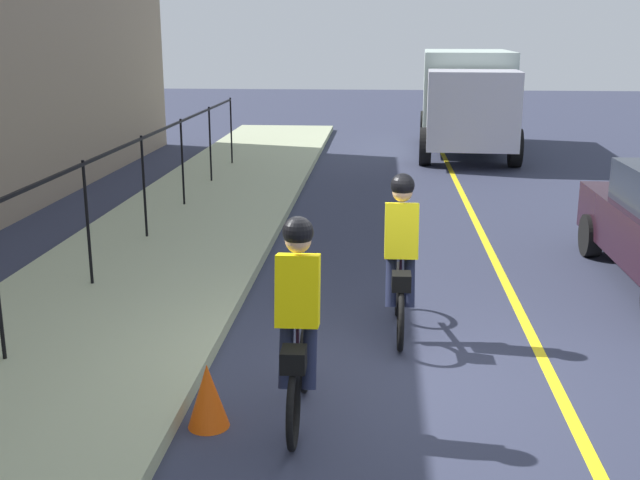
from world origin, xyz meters
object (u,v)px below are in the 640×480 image
cyclist_lead (298,323)px  traffic_cone_near (208,396)px  cyclist_follow (401,256)px  box_truck_background (467,96)px

cyclist_lead → traffic_cone_near: cyclist_lead is taller
cyclist_follow → box_truck_background: box_truck_background is taller
cyclist_lead → cyclist_follow: (2.10, -0.90, 0.00)m
cyclist_lead → traffic_cone_near: bearing=101.1°
cyclist_lead → traffic_cone_near: size_ratio=3.19×
cyclist_lead → cyclist_follow: size_ratio=1.00×
cyclist_follow → box_truck_background: 14.28m
cyclist_lead → cyclist_follow: 2.28m
cyclist_lead → box_truck_background: (16.21, -3.03, 0.64)m
cyclist_lead → traffic_cone_near: (-0.16, 0.76, -0.63)m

